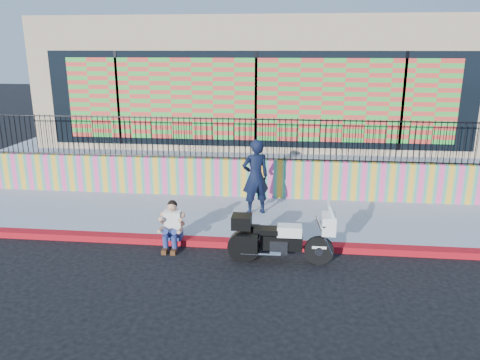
# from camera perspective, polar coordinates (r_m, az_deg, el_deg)

# --- Properties ---
(ground) EXTENTS (90.00, 90.00, 0.00)m
(ground) POSITION_cam_1_polar(r_m,az_deg,el_deg) (10.70, 0.07, -8.10)
(ground) COLOR black
(ground) RESTS_ON ground
(red_curb) EXTENTS (16.00, 0.30, 0.15)m
(red_curb) POSITION_cam_1_polar(r_m,az_deg,el_deg) (10.67, 0.07, -7.73)
(red_curb) COLOR #A20B22
(red_curb) RESTS_ON ground
(sidewalk) EXTENTS (16.00, 3.00, 0.15)m
(sidewalk) POSITION_cam_1_polar(r_m,az_deg,el_deg) (12.19, 0.92, -4.64)
(sidewalk) COLOR #99A3B8
(sidewalk) RESTS_ON ground
(mural_wall) EXTENTS (16.00, 0.20, 1.10)m
(mural_wall) POSITION_cam_1_polar(r_m,az_deg,el_deg) (13.51, 1.58, 0.22)
(mural_wall) COLOR #FF4392
(mural_wall) RESTS_ON sidewalk
(metal_fence) EXTENTS (15.80, 0.04, 1.20)m
(metal_fence) POSITION_cam_1_polar(r_m,az_deg,el_deg) (13.24, 1.62, 5.02)
(metal_fence) COLOR black
(metal_fence) RESTS_ON mural_wall
(elevated_platform) EXTENTS (16.00, 10.00, 1.25)m
(elevated_platform) POSITION_cam_1_polar(r_m,az_deg,el_deg) (18.47, 2.91, 4.26)
(elevated_platform) COLOR #99A3B8
(elevated_platform) RESTS_ON ground
(storefront_building) EXTENTS (14.00, 8.06, 4.00)m
(storefront_building) POSITION_cam_1_polar(r_m,az_deg,el_deg) (17.91, 2.99, 12.37)
(storefront_building) COLOR tan
(storefront_building) RESTS_ON elevated_platform
(police_motorcycle) EXTENTS (2.17, 0.72, 1.35)m
(police_motorcycle) POSITION_cam_1_polar(r_m,az_deg,el_deg) (9.78, 4.81, -6.94)
(police_motorcycle) COLOR black
(police_motorcycle) RESTS_ON ground
(police_officer) EXTENTS (0.85, 0.72, 1.97)m
(police_officer) POSITION_cam_1_polar(r_m,az_deg,el_deg) (12.02, 1.90, 0.38)
(police_officer) COLOR black
(police_officer) RESTS_ON sidewalk
(seated_man) EXTENTS (0.54, 0.71, 1.06)m
(seated_man) POSITION_cam_1_polar(r_m,az_deg,el_deg) (10.54, -8.33, -5.99)
(seated_man) COLOR navy
(seated_man) RESTS_ON ground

